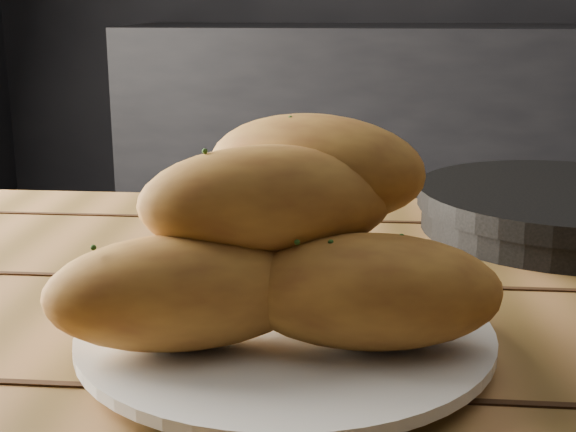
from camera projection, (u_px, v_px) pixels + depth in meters
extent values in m
cube|color=black|center=(536.00, 160.00, 2.76)|extent=(2.80, 0.60, 0.90)
cube|color=olive|center=(467.00, 361.00, 0.58)|extent=(1.49, 0.82, 0.04)
cylinder|color=white|center=(285.00, 342.00, 0.55)|extent=(0.25, 0.25, 0.01)
cylinder|color=white|center=(285.00, 331.00, 0.55)|extent=(0.28, 0.28, 0.01)
ellipsoid|color=#C18B35|center=(183.00, 292.00, 0.50)|extent=(0.19, 0.12, 0.07)
ellipsoid|color=#C18B35|center=(369.00, 291.00, 0.50)|extent=(0.17, 0.08, 0.07)
ellipsoid|color=#C18B35|center=(285.00, 247.00, 0.59)|extent=(0.12, 0.18, 0.07)
ellipsoid|color=#C18B35|center=(267.00, 202.00, 0.52)|extent=(0.18, 0.12, 0.07)
ellipsoid|color=#C18B35|center=(314.00, 168.00, 0.55)|extent=(0.17, 0.12, 0.07)
cylinder|color=black|center=(566.00, 217.00, 0.83)|extent=(0.30, 0.30, 0.03)
cylinder|color=black|center=(567.00, 198.00, 0.83)|extent=(0.31, 0.31, 0.02)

